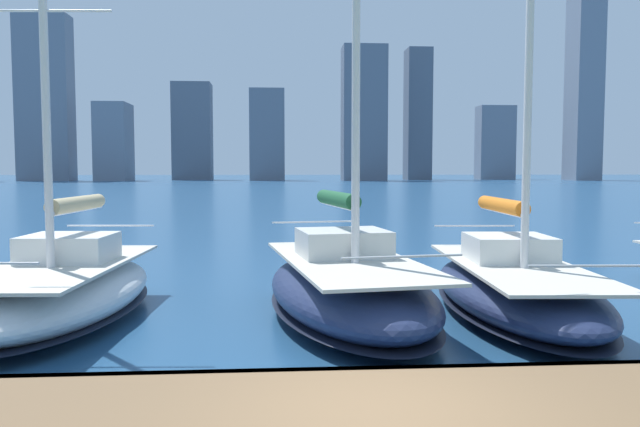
# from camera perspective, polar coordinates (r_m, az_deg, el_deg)

# --- Properties ---
(dock_pier) EXTENTS (28.00, 2.80, 0.60)m
(dock_pier) POSITION_cam_1_polar(r_m,az_deg,el_deg) (7.01, 5.01, -17.43)
(dock_pier) COLOR brown
(dock_pier) RESTS_ON ground
(city_skyline) EXTENTS (164.25, 20.94, 50.50)m
(city_skyline) POSITION_cam_1_polar(r_m,az_deg,el_deg) (164.06, -4.50, 9.01)
(city_skyline) COLOR gray
(city_skyline) RESTS_ON ground
(sailboat_orange) EXTENTS (3.27, 7.62, 11.34)m
(sailboat_orange) POSITION_cam_1_polar(r_m,az_deg,el_deg) (13.88, 17.33, -6.25)
(sailboat_orange) COLOR navy
(sailboat_orange) RESTS_ON ground
(sailboat_forest) EXTENTS (3.97, 7.37, 11.24)m
(sailboat_forest) POSITION_cam_1_polar(r_m,az_deg,el_deg) (12.79, 2.56, -6.62)
(sailboat_forest) COLOR navy
(sailboat_forest) RESTS_ON ground
(sailboat_tan) EXTENTS (3.33, 7.08, 9.39)m
(sailboat_tan) POSITION_cam_1_polar(r_m,az_deg,el_deg) (13.88, -22.45, -6.33)
(sailboat_tan) COLOR silver
(sailboat_tan) RESTS_ON ground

